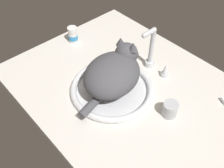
{
  "coord_description": "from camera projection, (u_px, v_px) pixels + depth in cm",
  "views": [
    {
      "loc": [
        47.79,
        -54.6,
        82.44
      ],
      "look_at": [
        -5.46,
        -6.32,
        7.0
      ],
      "focal_mm": 40.91,
      "sensor_mm": 36.0,
      "label": 1
    }
  ],
  "objects": [
    {
      "name": "countertop",
      "position": [
        132.0,
        93.0,
        1.08
      ],
      "size": [
        106.11,
        77.11,
        3.0
      ],
      "primitive_type": "cube",
      "color": "silver",
      "rests_on": "ground"
    },
    {
      "name": "sink_basin",
      "position": [
        112.0,
        89.0,
        1.06
      ],
      "size": [
        34.83,
        34.83,
        2.66
      ],
      "color": "white",
      "rests_on": "countertop"
    },
    {
      "name": "faucet",
      "position": [
        150.0,
        53.0,
        1.12
      ],
      "size": [
        21.09,
        9.12,
        20.78
      ],
      "color": "silver",
      "rests_on": "countertop"
    },
    {
      "name": "cat",
      "position": [
        114.0,
        72.0,
        1.01
      ],
      "size": [
        26.03,
        34.92,
        17.1
      ],
      "color": "#4C4C51",
      "rests_on": "sink_basin"
    },
    {
      "name": "metal_jar",
      "position": [
        170.0,
        109.0,
        0.96
      ],
      "size": [
        5.79,
        5.79,
        6.15
      ],
      "color": "#B2B5BA",
      "rests_on": "countertop"
    },
    {
      "name": "pill_bottle",
      "position": [
        73.0,
        35.0,
        1.28
      ],
      "size": [
        4.75,
        4.75,
        8.22
      ],
      "color": "white",
      "rests_on": "countertop"
    }
  ]
}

